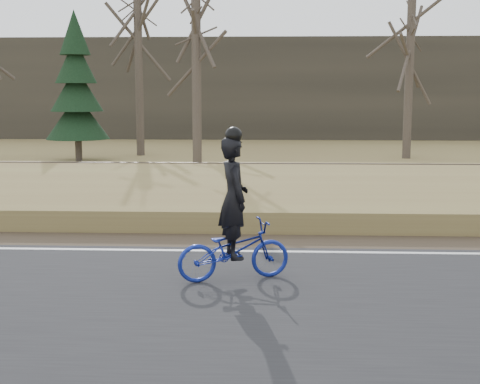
{
  "coord_description": "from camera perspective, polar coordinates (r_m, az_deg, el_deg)",
  "views": [
    {
      "loc": [
        0.85,
        -11.55,
        2.95
      ],
      "look_at": [
        0.29,
        0.5,
        1.1
      ],
      "focal_mm": 50.0,
      "sensor_mm": 36.0,
      "label": 1
    }
  ],
  "objects": [
    {
      "name": "conifer",
      "position": [
        28.49,
        -13.78,
        8.41
      ],
      "size": [
        2.6,
        2.6,
        6.16
      ],
      "color": "#50463B",
      "rests_on": "ground"
    },
    {
      "name": "road",
      "position": [
        9.55,
        -2.62,
        -9.11
      ],
      "size": [
        120.0,
        6.0,
        0.06
      ],
      "primitive_type": "cube",
      "color": "black",
      "rests_on": "ground"
    },
    {
      "name": "shoulder",
      "position": [
        13.11,
        -1.15,
        -4.2
      ],
      "size": [
        120.0,
        1.6,
        0.04
      ],
      "primitive_type": "cube",
      "color": "#473A2B",
      "rests_on": "ground"
    },
    {
      "name": "bare_tree_left",
      "position": [
        30.58,
        -8.63,
        10.6
      ],
      "size": [
        0.36,
        0.36,
        8.0
      ],
      "primitive_type": "cylinder",
      "color": "#50463B",
      "rests_on": "ground"
    },
    {
      "name": "bare_tree_near_left",
      "position": [
        25.76,
        -3.74,
        10.23
      ],
      "size": [
        0.36,
        0.36,
        7.26
      ],
      "primitive_type": "cylinder",
      "color": "#50463B",
      "rests_on": "ground"
    },
    {
      "name": "cyclist",
      "position": [
        10.18,
        -0.54,
        -3.31
      ],
      "size": [
        1.85,
        1.13,
        2.35
      ],
      "rotation": [
        0.0,
        0.0,
        1.89
      ],
      "color": "navy",
      "rests_on": "road"
    },
    {
      "name": "treeline_backdrop",
      "position": [
        41.56,
        1.47,
        8.8
      ],
      "size": [
        120.0,
        4.0,
        6.0
      ],
      "primitive_type": "cube",
      "color": "#383328",
      "rests_on": "ground"
    },
    {
      "name": "bare_tree_center",
      "position": [
        29.82,
        14.29,
        10.93
      ],
      "size": [
        0.36,
        0.36,
        8.46
      ],
      "primitive_type": "cylinder",
      "color": "#50463B",
      "rests_on": "ground"
    },
    {
      "name": "embankment",
      "position": [
        16.01,
        -0.45,
        -1.1
      ],
      "size": [
        120.0,
        5.0,
        0.44
      ],
      "primitive_type": "cube",
      "color": "olive",
      "rests_on": "ground"
    },
    {
      "name": "edge_line",
      "position": [
        12.13,
        -1.46,
        -5.04
      ],
      "size": [
        120.0,
        0.12,
        0.01
      ],
      "primitive_type": "cube",
      "color": "silver",
      "rests_on": "road"
    },
    {
      "name": "railroad",
      "position": [
        19.72,
        0.14,
        1.67
      ],
      "size": [
        120.0,
        2.4,
        0.29
      ],
      "color": "black",
      "rests_on": "ballast"
    },
    {
      "name": "ground",
      "position": [
        11.95,
        -1.53,
        -5.58
      ],
      "size": [
        120.0,
        120.0,
        0.0
      ],
      "primitive_type": "plane",
      "color": "olive",
      "rests_on": "ground"
    },
    {
      "name": "ballast",
      "position": [
        19.76,
        0.14,
        0.8
      ],
      "size": [
        120.0,
        3.0,
        0.45
      ],
      "primitive_type": "cube",
      "color": "slate",
      "rests_on": "ground"
    }
  ]
}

